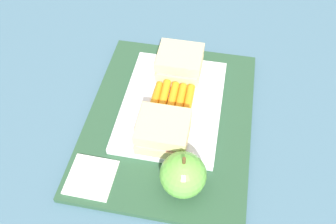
{
  "coord_description": "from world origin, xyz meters",
  "views": [
    {
      "loc": [
        0.37,
        0.07,
        0.51
      ],
      "look_at": [
        0.01,
        0.0,
        0.04
      ],
      "focal_mm": 38.89,
      "sensor_mm": 36.0,
      "label": 1
    }
  ],
  "objects_px": {
    "sandwich_half_right": "(163,131)",
    "food_tray": "(172,105)",
    "paper_napkin": "(91,177)",
    "apple": "(183,175)",
    "sandwich_half_left": "(180,63)",
    "carrot_sticks_bundle": "(172,100)"
  },
  "relations": [
    {
      "from": "sandwich_half_right",
      "to": "food_tray",
      "type": "bearing_deg",
      "value": 180.0
    },
    {
      "from": "sandwich_half_right",
      "to": "paper_napkin",
      "type": "distance_m",
      "value": 0.13
    },
    {
      "from": "food_tray",
      "to": "sandwich_half_right",
      "type": "distance_m",
      "value": 0.08
    },
    {
      "from": "apple",
      "to": "food_tray",
      "type": "bearing_deg",
      "value": -163.82
    },
    {
      "from": "sandwich_half_right",
      "to": "apple",
      "type": "height_order",
      "value": "apple"
    },
    {
      "from": "food_tray",
      "to": "paper_napkin",
      "type": "height_order",
      "value": "food_tray"
    },
    {
      "from": "sandwich_half_left",
      "to": "sandwich_half_right",
      "type": "relative_size",
      "value": 1.0
    },
    {
      "from": "food_tray",
      "to": "paper_napkin",
      "type": "bearing_deg",
      "value": -31.0
    },
    {
      "from": "sandwich_half_left",
      "to": "paper_napkin",
      "type": "bearing_deg",
      "value": -21.99
    },
    {
      "from": "food_tray",
      "to": "carrot_sticks_bundle",
      "type": "bearing_deg",
      "value": -10.63
    },
    {
      "from": "paper_napkin",
      "to": "sandwich_half_left",
      "type": "bearing_deg",
      "value": 158.01
    },
    {
      "from": "food_tray",
      "to": "carrot_sticks_bundle",
      "type": "height_order",
      "value": "carrot_sticks_bundle"
    },
    {
      "from": "apple",
      "to": "paper_napkin",
      "type": "bearing_deg",
      "value": -84.93
    },
    {
      "from": "apple",
      "to": "carrot_sticks_bundle",
      "type": "bearing_deg",
      "value": -163.64
    },
    {
      "from": "sandwich_half_left",
      "to": "apple",
      "type": "xyz_separation_m",
      "value": [
        0.23,
        0.04,
        0.0
      ]
    },
    {
      "from": "sandwich_half_left",
      "to": "apple",
      "type": "height_order",
      "value": "apple"
    },
    {
      "from": "sandwich_half_left",
      "to": "sandwich_half_right",
      "type": "distance_m",
      "value": 0.16
    },
    {
      "from": "apple",
      "to": "sandwich_half_right",
      "type": "bearing_deg",
      "value": -148.4
    },
    {
      "from": "sandwich_half_left",
      "to": "carrot_sticks_bundle",
      "type": "distance_m",
      "value": 0.08
    },
    {
      "from": "sandwich_half_right",
      "to": "apple",
      "type": "distance_m",
      "value": 0.08
    },
    {
      "from": "paper_napkin",
      "to": "apple",
      "type": "bearing_deg",
      "value": 95.07
    },
    {
      "from": "food_tray",
      "to": "sandwich_half_right",
      "type": "xyz_separation_m",
      "value": [
        0.08,
        0.0,
        0.03
      ]
    }
  ]
}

